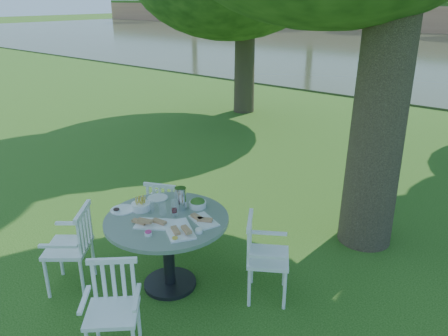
{
  "coord_description": "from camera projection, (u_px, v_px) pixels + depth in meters",
  "views": [
    {
      "loc": [
        3.27,
        -3.86,
        2.9
      ],
      "look_at": [
        0.0,
        0.2,
        0.85
      ],
      "focal_mm": 35.0,
      "sensor_mm": 36.0,
      "label": 1
    }
  ],
  "objects": [
    {
      "name": "tableware",
      "position": [
        168.0,
        209.0,
        4.48
      ],
      "size": [
        1.14,
        0.86,
        0.24
      ],
      "color": "white",
      "rests_on": "table"
    },
    {
      "name": "chair_ne",
      "position": [
        260.0,
        252.0,
        4.37
      ],
      "size": [
        0.59,
        0.6,
        0.88
      ],
      "rotation": [
        0.0,
        0.0,
        -4.16
      ],
      "color": "white",
      "rests_on": "ground"
    },
    {
      "name": "chair_se",
      "position": [
        113.0,
        301.0,
        3.7
      ],
      "size": [
        0.58,
        0.58,
        0.84
      ],
      "rotation": [
        0.0,
        0.0,
        0.75
      ],
      "color": "white",
      "rests_on": "ground"
    },
    {
      "name": "table",
      "position": [
        167.0,
        233.0,
        4.48
      ],
      "size": [
        1.26,
        1.26,
        0.81
      ],
      "color": "black",
      "rests_on": "ground"
    },
    {
      "name": "chair_nw",
      "position": [
        164.0,
        206.0,
        5.43
      ],
      "size": [
        0.53,
        0.51,
        0.81
      ],
      "rotation": [
        0.0,
        0.0,
        -2.73
      ],
      "color": "white",
      "rests_on": "ground"
    },
    {
      "name": "chair_sw",
      "position": [
        76.0,
        242.0,
        4.51
      ],
      "size": [
        0.63,
        0.63,
        0.91
      ],
      "rotation": [
        0.0,
        0.0,
        -0.89
      ],
      "color": "white",
      "rests_on": "ground"
    },
    {
      "name": "ground",
      "position": [
        215.0,
        232.0,
        5.77
      ],
      "size": [
        140.0,
        140.0,
        0.0
      ],
      "primitive_type": "plane",
      "color": "#18400D",
      "rests_on": "ground"
    }
  ]
}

